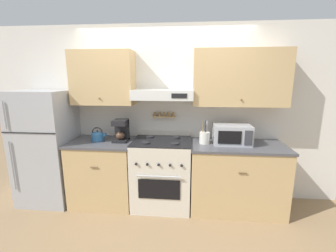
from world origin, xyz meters
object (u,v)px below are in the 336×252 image
object	(u,v)px
refrigerator	(47,147)
coffee_maker	(121,130)
tea_kettle	(98,136)
stove_range	(162,173)
microwave	(232,134)
utensil_crock	(204,137)

from	to	relation	value
refrigerator	coffee_maker	size ratio (longest dim) A/B	5.36
tea_kettle	coffee_maker	bearing A→B (deg)	5.03
refrigerator	tea_kettle	size ratio (longest dim) A/B	7.20
stove_range	microwave	xyz separation A→B (m)	(0.95, 0.04, 0.58)
stove_range	refrigerator	bearing A→B (deg)	-179.83
stove_range	utensil_crock	bearing A→B (deg)	2.16
tea_kettle	utensil_crock	bearing A→B (deg)	0.00
stove_range	coffee_maker	bearing A→B (deg)	174.97
refrigerator	microwave	distance (m)	2.65
microwave	utensil_crock	xyz separation A→B (m)	(-0.37, -0.02, -0.05)
stove_range	utensil_crock	size ratio (longest dim) A/B	3.25
refrigerator	utensil_crock	distance (m)	2.28
stove_range	refrigerator	distance (m)	1.72
stove_range	tea_kettle	size ratio (longest dim) A/B	4.49
stove_range	microwave	world-z (taller)	microwave
refrigerator	coffee_maker	distance (m)	1.14
refrigerator	microwave	size ratio (longest dim) A/B	3.36
utensil_crock	refrigerator	bearing A→B (deg)	-179.32
tea_kettle	coffee_maker	distance (m)	0.35
stove_range	utensil_crock	world-z (taller)	utensil_crock
refrigerator	microwave	bearing A→B (deg)	0.98
refrigerator	tea_kettle	world-z (taller)	refrigerator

